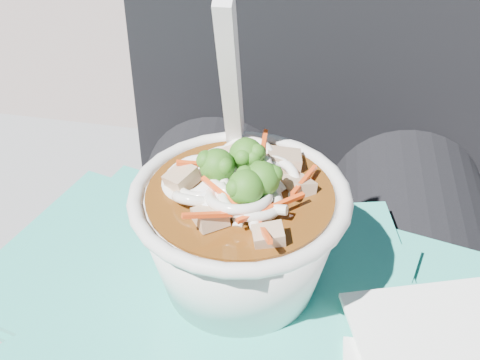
# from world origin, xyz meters

# --- Properties ---
(person_body) EXTENTS (0.34, 0.94, 1.00)m
(person_body) POSITION_xyz_m (0.00, 0.09, 0.55)
(person_body) COLOR black
(person_body) RESTS_ON ground
(plastic_bag) EXTENTS (0.40, 0.34, 0.02)m
(plastic_bag) POSITION_xyz_m (-0.03, -0.02, 0.61)
(plastic_bag) COLOR #2AB19D
(plastic_bag) RESTS_ON lap
(udon_bowl) EXTENTS (0.16, 0.16, 0.19)m
(udon_bowl) POSITION_xyz_m (-0.04, 0.01, 0.66)
(udon_bowl) COLOR silver
(udon_bowl) RESTS_ON plastic_bag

